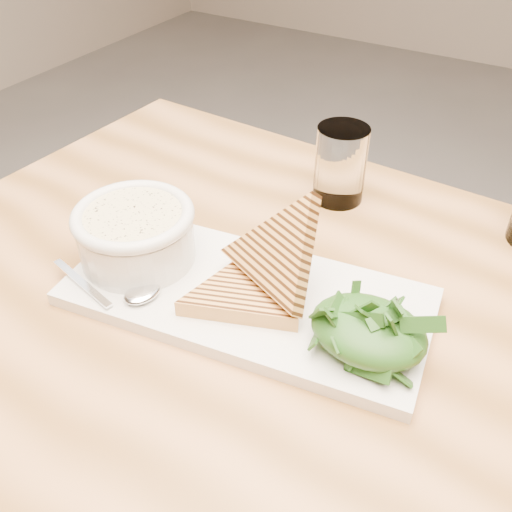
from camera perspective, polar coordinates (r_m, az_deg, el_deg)
The scene contains 13 objects.
table_top at distance 0.59m, azimuth 7.39°, elevation -10.54°, with size 1.09×0.73×0.04m, color #B47944.
table_leg_bl at distance 1.23m, azimuth -8.92°, elevation -3.17°, with size 0.06×0.06×0.70m, color #B47944.
platter at distance 0.61m, azimuth -0.96°, elevation -4.09°, with size 0.39×0.17×0.02m, color silver.
soup_bowl at distance 0.65m, azimuth -11.85°, elevation 1.65°, with size 0.13×0.13×0.05m, color silver.
soup at distance 0.63m, azimuth -12.20°, elevation 3.85°, with size 0.11×0.11×0.01m, color beige.
bowl_rim at distance 0.63m, azimuth -12.22°, elevation 4.00°, with size 0.13×0.13×0.01m, color silver.
sandwich_flat at distance 0.59m, azimuth -1.30°, elevation -3.76°, with size 0.14×0.14×0.02m, color #C98A43, non-canonical shape.
sandwich_lean at distance 0.58m, azimuth 2.21°, elevation 0.24°, with size 0.14×0.14×0.08m, color #C98A43, non-canonical shape.
salad_base at distance 0.55m, azimuth 11.17°, elevation -7.33°, with size 0.11×0.09×0.04m, color #134313.
arugula_pile at distance 0.54m, azimuth 11.24°, elevation -6.93°, with size 0.11×0.10×0.05m, color #2E531A, non-canonical shape.
spoon_bowl at distance 0.61m, azimuth -11.31°, elevation -3.63°, with size 0.03×0.04×0.01m, color silver.
spoon_handle at distance 0.64m, azimuth -17.01°, elevation -2.57°, with size 0.10×0.01×0.00m, color silver.
glass_near at distance 0.76m, azimuth 8.44°, elevation 9.05°, with size 0.07×0.07×0.10m, color white.
Camera 1 is at (0.07, -0.41, 1.16)m, focal length 40.00 mm.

